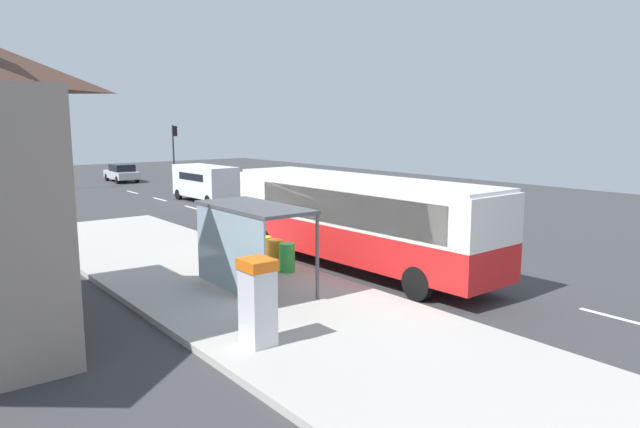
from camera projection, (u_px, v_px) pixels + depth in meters
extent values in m
cube|color=#38383A|center=(231.00, 220.00, 30.42)|extent=(56.00, 92.00, 0.04)
cube|color=#ADAAA3|center=(241.00, 291.00, 17.17)|extent=(6.20, 30.00, 0.18)
cube|color=silver|center=(621.00, 319.00, 15.00)|extent=(0.16, 2.20, 0.01)
cube|color=silver|center=(465.00, 279.00, 18.89)|extent=(0.16, 2.20, 0.01)
cube|color=silver|center=(362.00, 252.00, 22.78)|extent=(0.16, 2.20, 0.01)
cube|color=silver|center=(290.00, 233.00, 26.68)|extent=(0.16, 2.20, 0.01)
cube|color=silver|center=(235.00, 219.00, 30.57)|extent=(0.16, 2.20, 0.01)
cube|color=silver|center=(193.00, 208.00, 34.46)|extent=(0.16, 2.20, 0.01)
cube|color=silver|center=(160.00, 199.00, 38.36)|extent=(0.16, 2.20, 0.01)
cube|color=silver|center=(133.00, 192.00, 42.25)|extent=(0.16, 2.20, 0.01)
cube|color=red|center=(357.00, 239.00, 19.96)|extent=(2.85, 11.08, 1.15)
cube|color=silver|center=(358.00, 202.00, 19.76)|extent=(2.85, 11.08, 1.45)
cube|color=silver|center=(358.00, 179.00, 19.64)|extent=(2.72, 10.85, 0.12)
cube|color=black|center=(267.00, 190.00, 23.90)|extent=(2.30, 0.19, 1.22)
cube|color=black|center=(341.00, 209.00, 18.62)|extent=(0.36, 8.58, 1.10)
cylinder|color=black|center=(266.00, 242.00, 22.30)|extent=(0.31, 1.01, 1.00)
cylinder|color=black|center=(312.00, 235.00, 23.72)|extent=(0.31, 1.01, 1.00)
cylinder|color=black|center=(418.00, 283.00, 16.53)|extent=(0.31, 1.01, 1.00)
cylinder|color=black|center=(466.00, 271.00, 17.96)|extent=(0.31, 1.01, 1.00)
cube|color=white|center=(205.00, 181.00, 37.18)|extent=(2.20, 5.27, 1.96)
cube|color=black|center=(205.00, 176.00, 37.12)|extent=(2.16, 3.20, 0.44)
cylinder|color=black|center=(234.00, 198.00, 36.39)|extent=(0.25, 0.69, 0.68)
cylinder|color=black|center=(209.00, 201.00, 35.25)|extent=(0.25, 0.69, 0.68)
cylinder|color=black|center=(203.00, 192.00, 39.41)|extent=(0.25, 0.69, 0.68)
cylinder|color=black|center=(179.00, 194.00, 38.27)|extent=(0.25, 0.69, 0.68)
cube|color=#B7B7BC|center=(122.00, 175.00, 49.71)|extent=(1.94, 4.46, 0.60)
cube|color=black|center=(122.00, 168.00, 49.45)|extent=(1.66, 2.43, 0.60)
cylinder|color=black|center=(107.00, 177.00, 50.47)|extent=(0.22, 0.65, 0.64)
cylinder|color=black|center=(126.00, 176.00, 51.43)|extent=(0.22, 0.65, 0.64)
cylinder|color=black|center=(117.00, 180.00, 48.08)|extent=(0.22, 0.65, 0.64)
cylinder|color=black|center=(137.00, 179.00, 49.03)|extent=(0.22, 0.65, 0.64)
cube|color=silver|center=(258.00, 307.00, 12.71)|extent=(0.60, 0.70, 1.70)
cube|color=orange|center=(257.00, 264.00, 12.56)|extent=(0.66, 0.76, 0.24)
cube|color=black|center=(270.00, 293.00, 12.86)|extent=(0.03, 0.36, 0.44)
cylinder|color=green|center=(287.00, 257.00, 19.02)|extent=(0.52, 0.52, 0.95)
cylinder|color=orange|center=(275.00, 254.00, 19.57)|extent=(0.52, 0.52, 0.95)
cylinder|color=yellow|center=(264.00, 250.00, 20.11)|extent=(0.52, 0.52, 0.95)
cylinder|color=blue|center=(254.00, 247.00, 20.66)|extent=(0.52, 0.52, 0.95)
cylinder|color=#2D2D2D|center=(174.00, 154.00, 48.28)|extent=(0.14, 0.14, 4.84)
cube|color=black|center=(175.00, 131.00, 48.11)|extent=(0.24, 0.28, 0.84)
sphere|color=#360606|center=(176.00, 128.00, 48.14)|extent=(0.16, 0.16, 0.16)
sphere|color=#F2B20C|center=(176.00, 131.00, 48.19)|extent=(0.16, 0.16, 0.16)
sphere|color=black|center=(177.00, 134.00, 48.23)|extent=(0.16, 0.16, 0.16)
cylinder|color=#2D2D2D|center=(62.00, 155.00, 43.65)|extent=(0.14, 0.14, 5.17)
cube|color=black|center=(63.00, 128.00, 43.46)|extent=(0.24, 0.28, 0.84)
sphere|color=#360606|center=(64.00, 124.00, 43.49)|extent=(0.16, 0.16, 0.16)
sphere|color=#F2B20C|center=(65.00, 128.00, 43.53)|extent=(0.16, 0.16, 0.16)
sphere|color=black|center=(65.00, 131.00, 43.58)|extent=(0.16, 0.16, 0.16)
cube|color=#4C4C51|center=(254.00, 207.00, 16.71)|extent=(1.80, 4.00, 0.10)
cube|color=#8CA5B2|center=(229.00, 252.00, 16.39)|extent=(0.06, 3.80, 2.30)
cylinder|color=#4C4C51|center=(317.00, 256.00, 15.94)|extent=(0.10, 0.10, 2.44)
cylinder|color=#4C4C51|center=(246.00, 235.00, 18.90)|extent=(0.10, 0.10, 2.44)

